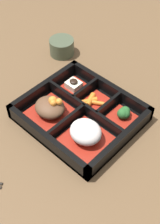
# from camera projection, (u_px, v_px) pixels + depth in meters

# --- Properties ---
(ground_plane) EXTENTS (3.00, 3.00, 0.00)m
(ground_plane) POSITION_uv_depth(u_px,v_px,m) (80.00, 118.00, 0.81)
(ground_plane) COLOR brown
(bento_base) EXTENTS (0.28, 0.25, 0.01)m
(bento_base) POSITION_uv_depth(u_px,v_px,m) (80.00, 117.00, 0.81)
(bento_base) COLOR black
(bento_base) RESTS_ON ground_plane
(bento_rim) EXTENTS (0.28, 0.25, 0.04)m
(bento_rim) POSITION_uv_depth(u_px,v_px,m) (81.00, 112.00, 0.80)
(bento_rim) COLOR black
(bento_rim) RESTS_ON ground_plane
(bowl_rice) EXTENTS (0.10, 0.10, 0.05)m
(bowl_rice) POSITION_uv_depth(u_px,v_px,m) (86.00, 133.00, 0.73)
(bowl_rice) COLOR maroon
(bowl_rice) RESTS_ON bento_base
(bowl_stew) EXTENTS (0.10, 0.10, 0.06)m
(bowl_stew) POSITION_uv_depth(u_px,v_px,m) (50.00, 108.00, 0.79)
(bowl_stew) COLOR maroon
(bowl_stew) RESTS_ON bento_base
(bowl_greens) EXTENTS (0.06, 0.07, 0.03)m
(bowl_greens) POSITION_uv_depth(u_px,v_px,m) (123.00, 114.00, 0.79)
(bowl_greens) COLOR maroon
(bowl_greens) RESTS_ON bento_base
(bowl_carrots) EXTENTS (0.06, 0.08, 0.02)m
(bowl_carrots) POSITION_uv_depth(u_px,v_px,m) (93.00, 102.00, 0.83)
(bowl_carrots) COLOR maroon
(bowl_carrots) RESTS_ON bento_base
(bowl_tofu) EXTENTS (0.06, 0.07, 0.03)m
(bowl_tofu) POSITION_uv_depth(u_px,v_px,m) (74.00, 86.00, 0.86)
(bowl_tofu) COLOR maroon
(bowl_tofu) RESTS_ON bento_base
(tea_cup) EXTENTS (0.08, 0.08, 0.05)m
(tea_cup) POSITION_uv_depth(u_px,v_px,m) (62.00, 46.00, 0.97)
(tea_cup) COLOR #424C38
(tea_cup) RESTS_ON ground_plane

